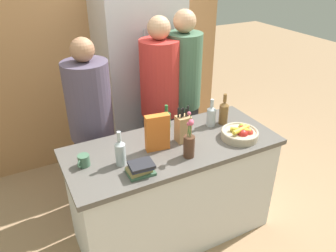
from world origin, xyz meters
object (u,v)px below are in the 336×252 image
at_px(book_stack, 140,168).
at_px(bottle_water, 224,112).
at_px(person_in_blue, 160,99).
at_px(person_in_red_tee, 183,91).
at_px(knife_block, 183,128).
at_px(flower_vase, 189,143).
at_px(bottle_oil, 211,115).
at_px(bottle_wine, 166,118).
at_px(person_at_sink, 91,122).
at_px(coffee_mug, 84,161).
at_px(cereal_box, 157,133).
at_px(bottle_vinegar, 120,152).
at_px(refrigerator, 140,81).
at_px(fruit_bowl, 240,133).

bearing_deg(book_stack, bottle_water, 19.83).
xyz_separation_m(bottle_water, person_in_blue, (-0.34, 0.55, -0.03)).
bearing_deg(bottle_water, person_in_red_tee, 96.91).
height_order(knife_block, person_in_red_tee, person_in_red_tee).
distance_m(flower_vase, person_in_red_tee, 0.99).
xyz_separation_m(bottle_oil, person_in_blue, (-0.22, 0.54, -0.02)).
xyz_separation_m(flower_vase, person_in_red_tee, (0.45, 0.88, -0.01)).
distance_m(bottle_wine, person_at_sink, 0.65).
bearing_deg(bottle_water, bottle_wine, 160.18).
relative_size(book_stack, person_in_red_tee, 0.11).
bearing_deg(person_at_sink, coffee_mug, -84.26).
distance_m(cereal_box, person_at_sink, 0.72).
bearing_deg(bottle_vinegar, bottle_wine, 32.38).
bearing_deg(bottle_vinegar, bottle_oil, 12.00).
xyz_separation_m(bottle_vinegar, person_at_sink, (-0.02, 0.69, -0.09)).
bearing_deg(person_at_sink, refrigerator, 66.86).
relative_size(knife_block, flower_vase, 0.83).
xyz_separation_m(bottle_wine, person_in_blue, (0.13, 0.39, -0.00)).
distance_m(bottle_vinegar, bottle_wine, 0.63).
bearing_deg(person_at_sink, flower_vase, -32.91).
relative_size(bottle_oil, person_at_sink, 0.15).
distance_m(coffee_mug, bottle_water, 1.23).
distance_m(book_stack, bottle_oil, 0.87).
bearing_deg(bottle_vinegar, person_in_blue, 47.63).
relative_size(flower_vase, bottle_water, 1.31).
bearing_deg(bottle_vinegar, book_stack, -64.11).
bearing_deg(bottle_vinegar, flower_vase, -15.81).
bearing_deg(bottle_oil, knife_block, -162.02).
bearing_deg(person_in_red_tee, bottle_oil, -90.96).
bearing_deg(fruit_bowl, person_at_sink, 141.48).
distance_m(bottle_oil, person_at_sink, 1.03).
relative_size(flower_vase, person_in_blue, 0.20).
relative_size(knife_block, book_stack, 1.59).
distance_m(cereal_box, bottle_oil, 0.58).
relative_size(flower_vase, book_stack, 1.90).
xyz_separation_m(fruit_bowl, bottle_water, (0.03, 0.27, 0.06)).
relative_size(flower_vase, cereal_box, 1.26).
distance_m(fruit_bowl, person_in_red_tee, 0.85).
relative_size(bottle_oil, bottle_wine, 1.20).
xyz_separation_m(knife_block, person_in_red_tee, (0.38, 0.67, -0.02)).
xyz_separation_m(knife_block, flower_vase, (-0.07, -0.21, -0.00)).
distance_m(refrigerator, knife_block, 1.24).
bearing_deg(coffee_mug, fruit_bowl, -9.48).
distance_m(refrigerator, person_in_red_tee, 0.60).
bearing_deg(cereal_box, bottle_wine, 51.84).
xyz_separation_m(bottle_wine, person_at_sink, (-0.55, 0.35, -0.07)).
bearing_deg(refrigerator, cereal_box, -107.50).
distance_m(coffee_mug, person_at_sink, 0.62).
bearing_deg(cereal_box, coffee_mug, 175.55).
distance_m(bottle_wine, bottle_water, 0.49).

